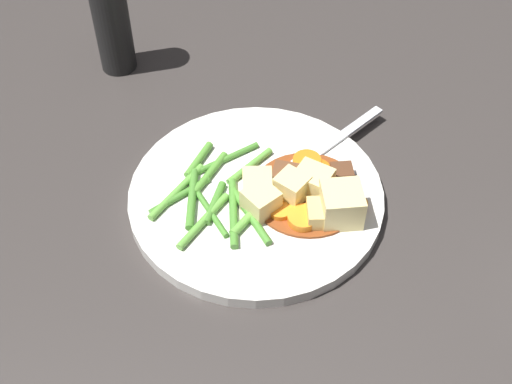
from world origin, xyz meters
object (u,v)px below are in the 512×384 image
object	(u,v)px
carrot_slice_6	(327,182)
potato_chunk_0	(322,214)
potato_chunk_3	(341,205)
potato_chunk_4	(292,188)
meat_chunk_0	(286,177)
carrot_slice_4	(307,163)
fork	(323,149)
carrot_slice_0	(280,211)
potato_chunk_5	(260,202)
meat_chunk_1	(340,171)
carrot_slice_3	(355,205)
potato_chunk_1	(262,188)
carrot_slice_5	(333,193)
pepper_mill	(110,13)
carrot_slice_1	(303,219)
dinner_plate	(256,196)
carrot_slice_2	(318,170)
potato_chunk_2	(313,182)

from	to	relation	value
carrot_slice_6	potato_chunk_0	size ratio (longest dim) A/B	0.82
carrot_slice_6	potato_chunk_3	xyz separation A→B (m)	(0.00, -0.04, 0.01)
potato_chunk_4	meat_chunk_0	bearing A→B (deg)	96.53
carrot_slice_4	fork	size ratio (longest dim) A/B	0.19
carrot_slice_0	potato_chunk_5	bearing A→B (deg)	156.77
potato_chunk_4	meat_chunk_1	world-z (taller)	potato_chunk_4
carrot_slice_3	potato_chunk_1	xyz separation A→B (m)	(-0.09, 0.03, 0.01)
potato_chunk_0	carrot_slice_5	bearing A→B (deg)	56.51
potato_chunk_0	potato_chunk_1	world-z (taller)	potato_chunk_1
carrot_slice_5	pepper_mill	distance (m)	0.34
carrot_slice_4	potato_chunk_5	bearing A→B (deg)	-139.87
meat_chunk_0	potato_chunk_4	bearing A→B (deg)	-83.47
carrot_slice_1	pepper_mill	distance (m)	0.34
dinner_plate	carrot_slice_5	distance (m)	0.08
dinner_plate	carrot_slice_3	xyz separation A→B (m)	(0.09, -0.04, 0.01)
potato_chunk_0	carrot_slice_2	bearing A→B (deg)	78.61
dinner_plate	potato_chunk_1	xyz separation A→B (m)	(0.00, -0.01, 0.02)
pepper_mill	meat_chunk_0	bearing A→B (deg)	-58.22
carrot_slice_3	potato_chunk_2	xyz separation A→B (m)	(-0.04, 0.03, 0.01)
carrot_slice_3	meat_chunk_1	size ratio (longest dim) A/B	1.11
pepper_mill	carrot_slice_5	bearing A→B (deg)	-53.91
carrot_slice_0	carrot_slice_3	size ratio (longest dim) A/B	0.98
carrot_slice_0	carrot_slice_1	bearing A→B (deg)	-38.67
carrot_slice_4	carrot_slice_3	bearing A→B (deg)	-62.90
potato_chunk_2	meat_chunk_0	xyz separation A→B (m)	(-0.03, 0.01, -0.00)
potato_chunk_3	fork	size ratio (longest dim) A/B	0.25
carrot_slice_0	carrot_slice_3	bearing A→B (deg)	-5.21
potato_chunk_5	pepper_mill	distance (m)	0.31
carrot_slice_4	meat_chunk_0	size ratio (longest dim) A/B	1.10
carrot_slice_1	potato_chunk_0	world-z (taller)	potato_chunk_0
carrot_slice_6	meat_chunk_1	world-z (taller)	meat_chunk_1
dinner_plate	carrot_slice_6	size ratio (longest dim) A/B	10.55
carrot_slice_2	pepper_mill	bearing A→B (deg)	128.76
potato_chunk_0	potato_chunk_3	size ratio (longest dim) A/B	0.76
potato_chunk_2	potato_chunk_4	world-z (taller)	potato_chunk_4
potato_chunk_0	meat_chunk_0	xyz separation A→B (m)	(-0.02, 0.05, 0.00)
carrot_slice_2	potato_chunk_1	world-z (taller)	potato_chunk_1
dinner_plate	potato_chunk_4	world-z (taller)	potato_chunk_4
potato_chunk_4	potato_chunk_5	xyz separation A→B (m)	(-0.03, -0.01, -0.00)
potato_chunk_3	pepper_mill	world-z (taller)	pepper_mill
carrot_slice_5	carrot_slice_0	bearing A→B (deg)	-167.80
dinner_plate	carrot_slice_5	world-z (taller)	carrot_slice_5
carrot_slice_2	potato_chunk_5	bearing A→B (deg)	-151.12
potato_chunk_5	fork	size ratio (longest dim) A/B	0.19
dinner_plate	carrot_slice_2	bearing A→B (deg)	10.70
dinner_plate	potato_chunk_3	xyz separation A→B (m)	(0.07, -0.05, 0.02)
potato_chunk_4	pepper_mill	bearing A→B (deg)	120.33
carrot_slice_1	potato_chunk_0	size ratio (longest dim) A/B	1.02
carrot_slice_0	pepper_mill	distance (m)	0.32
dinner_plate	potato_chunk_0	xyz separation A→B (m)	(0.06, -0.05, 0.02)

